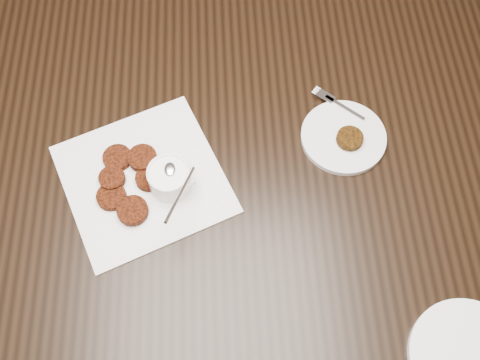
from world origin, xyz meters
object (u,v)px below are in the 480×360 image
table (232,230)px  napkin (143,179)px  sauce_ramekin (168,171)px  plate_with_patty (344,135)px  plate_empty (469,359)px

table → napkin: size_ratio=5.06×
napkin → sauce_ramekin: bearing=-17.5°
napkin → plate_with_patty: (0.41, 0.08, 0.01)m
table → plate_empty: 0.69m
plate_empty → napkin: bearing=146.4°
table → plate_with_patty: bearing=10.1°
napkin → plate_empty: 0.69m
table → plate_with_patty: (0.24, 0.04, 0.39)m
napkin → plate_empty: (0.57, -0.38, 0.01)m
table → sauce_ramekin: size_ratio=13.02×
sauce_ramekin → plate_with_patty: size_ratio=0.66×
plate_with_patty → plate_empty: (0.16, -0.46, -0.01)m
napkin → table: bearing=10.8°
plate_with_patty → plate_empty: size_ratio=0.85×
table → plate_with_patty: plate_with_patty is taller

